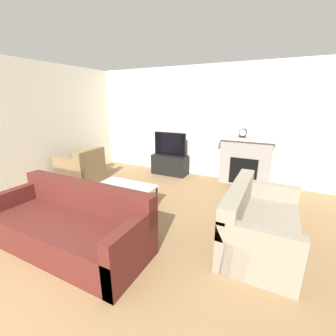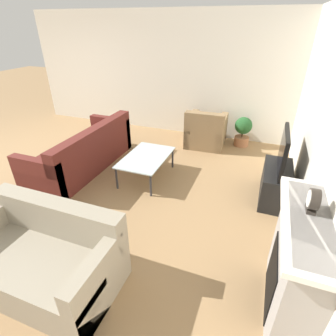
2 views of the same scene
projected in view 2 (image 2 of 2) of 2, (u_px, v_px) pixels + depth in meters
ground_plane at (22, 161)px, 5.21m from camera, size 20.00×20.00×0.00m
wall_back at (323, 129)px, 3.01m from camera, size 8.33×0.06×2.70m
wall_left at (184, 76)px, 5.99m from camera, size 0.06×7.99×2.70m
fireplace at (295, 265)px, 2.29m from camera, size 1.22×0.37×1.09m
tv_stand at (276, 184)px, 4.01m from camera, size 0.93×0.41×0.52m
tv at (283, 151)px, 3.74m from camera, size 0.87×0.06×0.59m
couch_sectional at (84, 153)px, 4.87m from camera, size 2.22×0.89×0.82m
couch_loveseat at (44, 259)px, 2.70m from camera, size 0.87×1.57×0.82m
armchair_by_window at (206, 132)px, 5.76m from camera, size 0.87×0.85×0.82m
coffee_table at (146, 158)px, 4.50m from camera, size 1.09×0.69×0.41m
potted_plant at (243, 130)px, 5.73m from camera, size 0.37×0.37×0.65m
mantel_clock at (313, 200)px, 2.07m from camera, size 0.17×0.07×0.20m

